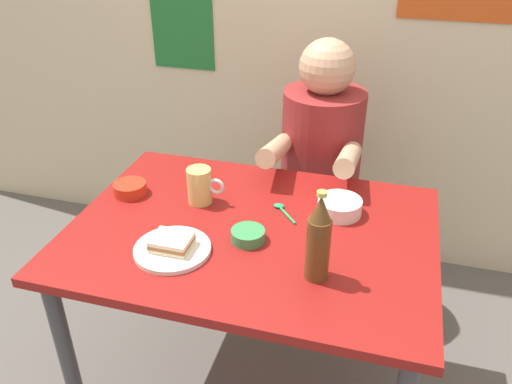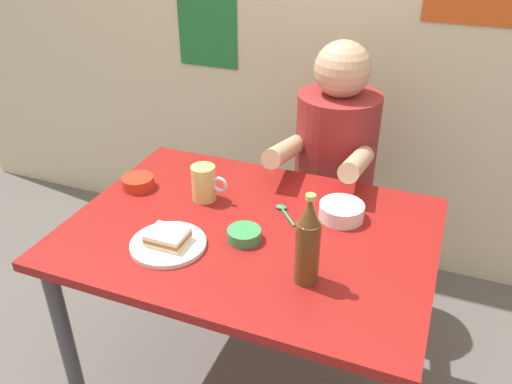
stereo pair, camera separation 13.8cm
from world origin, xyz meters
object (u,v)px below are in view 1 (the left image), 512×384
dining_table (252,253)px  beer_bottle (319,240)px  stool (316,228)px  person_seated (322,142)px  beer_mug (200,186)px  sandwich (172,242)px  plate_orange (172,249)px  dip_bowl_green (248,235)px

dining_table → beer_bottle: beer_bottle is taller
stool → person_seated: 0.42m
beer_mug → beer_bottle: bearing=-32.5°
person_seated → sandwich: person_seated is taller
stool → beer_bottle: size_ratio=1.72×
plate_orange → dip_bowl_green: size_ratio=2.20×
dining_table → beer_mug: (-0.20, 0.10, 0.15)m
beer_bottle → dining_table: bearing=143.3°
beer_bottle → person_seated: bearing=98.6°
dining_table → dip_bowl_green: dip_bowl_green is taller
dining_table → sandwich: (-0.18, -0.17, 0.13)m
stool → dip_bowl_green: size_ratio=4.50×
stool → plate_orange: (-0.29, -0.80, 0.40)m
person_seated → plate_orange: 0.84m
sandwich → stool: bearing=70.0°
beer_mug → beer_bottle: 0.52m
stool → beer_mug: 0.76m
dining_table → stool: dining_table is taller
sandwich → dip_bowl_green: sandwich is taller
dining_table → person_seated: size_ratio=1.53×
dip_bowl_green → beer_mug: bearing=141.7°
beer_mug → dip_bowl_green: (0.21, -0.17, -0.04)m
stool → beer_bottle: beer_bottle is taller
plate_orange → beer_bottle: bearing=0.4°
stool → plate_orange: size_ratio=2.05×
dining_table → beer_bottle: 0.35m
plate_orange → beer_bottle: (0.41, 0.00, 0.11)m
person_seated → beer_bottle: bearing=-81.4°
beer_mug → person_seated: bearing=58.7°
stool → sandwich: 0.95m
dining_table → beer_mug: 0.28m
beer_bottle → dip_bowl_green: 0.27m
dining_table → person_seated: person_seated is taller
stool → beer_mug: bearing=-120.7°
dip_bowl_green → dining_table: bearing=96.7°
dining_table → beer_mug: size_ratio=8.73×
person_seated → dip_bowl_green: size_ratio=7.20×
beer_bottle → beer_mug: bearing=147.5°
plate_orange → beer_mug: bearing=94.0°
person_seated → sandwich: (-0.29, -0.79, 0.01)m
dining_table → stool: bearing=80.2°
dip_bowl_green → plate_orange: bearing=-149.9°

